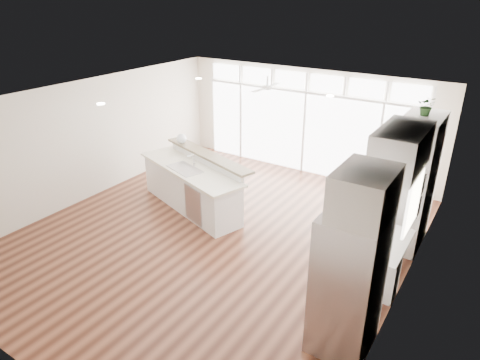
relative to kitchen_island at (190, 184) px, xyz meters
The scene contains 24 objects.
floor 1.45m from the kitchen_island, 29.26° to the right, with size 7.00×8.00×0.02m, color #432014.
ceiling 2.49m from the kitchen_island, 29.26° to the right, with size 7.00×8.00×0.02m, color white.
wall_back 3.63m from the kitchen_island, 71.06° to the left, with size 7.00×0.04×2.70m, color beige.
wall_front 4.85m from the kitchen_island, 76.08° to the right, with size 7.00×0.04×2.70m, color beige.
wall_left 2.55m from the kitchen_island, 164.64° to the right, with size 0.04×8.00×2.70m, color beige.
wall_right 4.76m from the kitchen_island, ahead, with size 0.04×8.00×2.70m, color beige.
glass_wall 3.52m from the kitchen_island, 70.74° to the left, with size 5.80×0.06×2.08m, color white.
transom_row 3.92m from the kitchen_island, 70.74° to the left, with size 5.90×0.06×0.40m, color white.
desk_window 4.72m from the kitchen_island, ahead, with size 0.04×0.85×0.85m, color white.
ceiling_fan 2.94m from the kitchen_island, 73.18° to the left, with size 1.16×1.16×0.32m, color silver.
recessed_lights 2.43m from the kitchen_island, 21.13° to the right, with size 3.40×3.00×0.02m, color white.
oven_cabinet 4.52m from the kitchen_island, 14.96° to the left, with size 0.64×1.20×2.50m, color white.
desk_nook 4.30m from the kitchen_island, ahead, with size 0.72×1.30×0.76m, color white.
upper_cabinets 4.68m from the kitchen_island, ahead, with size 0.64×1.30×0.64m, color white.
refrigerator 4.72m from the kitchen_island, 25.09° to the right, with size 0.76×0.90×2.00m, color #B2B1B6.
fridge_cabinet 5.06m from the kitchen_island, 24.78° to the right, with size 0.64×0.90×0.60m, color white.
framed_photos 4.69m from the kitchen_island, ahead, with size 0.06×0.22×0.80m, color black.
kitchen_island is the anchor object (origin of this frame).
rug 4.16m from the kitchen_island, 10.59° to the right, with size 0.94×0.68×0.01m, color #372711.
office_chair 3.91m from the kitchen_island, ahead, with size 0.53×0.49×1.01m, color black.
fishbowl 1.25m from the kitchen_island, 138.76° to the left, with size 0.23×0.23×0.23m, color white.
monitor 4.23m from the kitchen_island, ahead, with size 0.08×0.49×0.41m, color black.
keyboard 4.05m from the kitchen_island, ahead, with size 0.12×0.32×0.02m, color white.
potted_plant 4.92m from the kitchen_island, 14.96° to the left, with size 0.30×0.33×0.26m, color #2B5123.
Camera 1 is at (4.39, -5.89, 4.48)m, focal length 32.00 mm.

